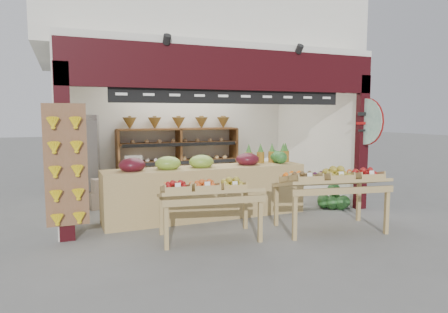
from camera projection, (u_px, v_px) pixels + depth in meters
ground at (214, 209)px, 8.01m from camera, size 60.00×60.00×0.00m
shop_structure at (189, 25)px, 9.09m from camera, size 6.36×5.12×5.40m
banana_board at (66, 168)px, 5.79m from camera, size 0.60×0.15×1.80m
gift_sign at (366, 122)px, 7.79m from camera, size 0.04×0.93×0.92m
back_shelving at (179, 146)px, 9.63m from camera, size 2.94×0.48×1.82m
refrigerator at (82, 158)px, 8.71m from camera, size 0.82×0.82×1.88m
cardboard_stack at (111, 196)px, 8.21m from camera, size 0.99×0.76×0.60m
mid_counter at (206, 190)px, 7.33m from camera, size 3.75×0.79×1.16m
display_table_left at (202, 190)px, 6.03m from camera, size 1.60×1.03×0.97m
display_table_right at (330, 180)px, 6.49m from camera, size 1.80×1.20×1.06m
watermelon_pile at (333, 200)px, 8.10m from camera, size 0.64×0.64×0.50m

